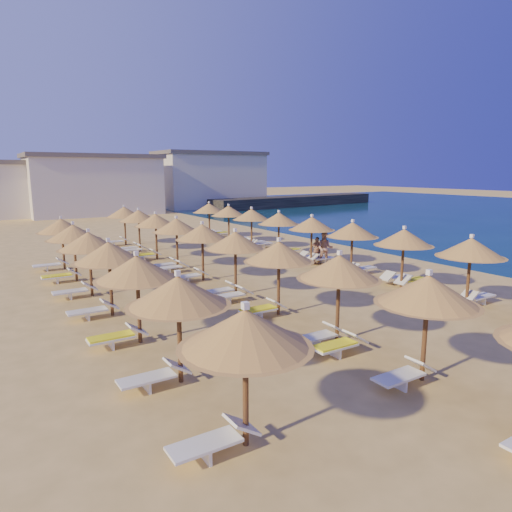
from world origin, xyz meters
TOP-DOWN VIEW (x-y plane):
  - ground at (0.00, 0.00)m, footprint 220.00×220.00m
  - jetty at (29.99, 41.93)m, footprint 30.26×7.33m
  - hotel_blocks at (2.73, 46.23)m, footprint 47.88×12.05m
  - parasol_row_east at (3.48, 2.53)m, footprint 2.63×34.93m
  - parasol_row_west at (-3.33, 2.53)m, footprint 2.63×34.93m
  - parasol_row_inland at (-8.64, 2.53)m, footprint 2.63×22.01m
  - loungers at (-1.51, 2.48)m, footprint 15.30×33.77m
  - beachgoer_b at (4.29, 5.51)m, footprint 1.15×1.15m
  - beachgoer_c at (4.07, 5.99)m, footprint 0.99×0.65m

SIDE VIEW (x-z plane):
  - ground at x=0.00m, z-range 0.00..0.00m
  - loungers at x=-1.51m, z-range 0.01..0.67m
  - jetty at x=29.99m, z-range 0.00..1.50m
  - beachgoer_c at x=4.07m, z-range 0.00..1.56m
  - beachgoer_b at x=4.29m, z-range 0.00..1.88m
  - parasol_row_inland at x=-8.64m, z-range 0.89..3.82m
  - parasol_row_east at x=3.48m, z-range 0.89..3.82m
  - parasol_row_west at x=-3.33m, z-range 0.89..3.82m
  - hotel_blocks at x=2.73m, z-range -0.35..7.75m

